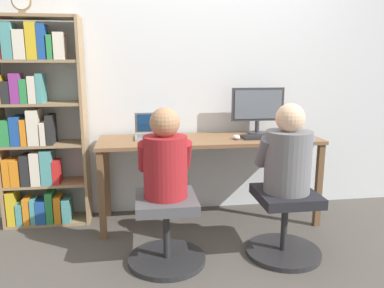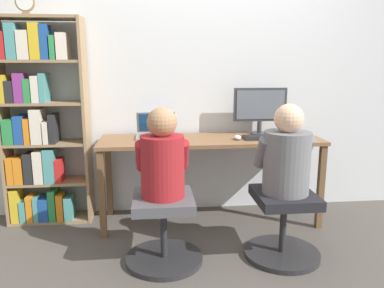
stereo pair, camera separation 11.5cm
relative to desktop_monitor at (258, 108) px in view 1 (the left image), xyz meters
The scene contains 13 objects.
ground_plane 1.17m from the desktop_monitor, 137.67° to the right, with size 14.00×14.00×0.00m, color #4C4742.
wall_back 0.60m from the desktop_monitor, 156.83° to the left, with size 10.00×0.05×2.60m.
desk 0.58m from the desktop_monitor, 162.72° to the right, with size 1.88×0.56×0.75m.
desktop_monitor is the anchor object (origin of this frame).
laptop 0.95m from the desktop_monitor, behind, with size 0.34×0.31×0.21m.
keyboard 0.31m from the desktop_monitor, 83.43° to the right, with size 0.44×0.16×0.03m.
computer_mouse_by_keyboard 0.40m from the desktop_monitor, 137.55° to the right, with size 0.06×0.10×0.04m.
office_chair_left 1.10m from the desktop_monitor, 92.74° to the right, with size 0.55×0.55×0.49m.
office_chair_right 1.41m from the desktop_monitor, 137.73° to the right, with size 0.55×0.55×0.49m.
person_at_monitor 0.86m from the desktop_monitor, 92.75° to the right, with size 0.40×0.32×0.62m.
person_at_laptop 1.23m from the desktop_monitor, 137.87° to the right, with size 0.36×0.30×0.61m.
bookshelf 1.93m from the desktop_monitor, behind, with size 0.71×0.27×1.75m.
desk_clock 2.11m from the desktop_monitor, behind, with size 0.15×0.03×0.17m.
Camera 1 is at (-0.60, -2.81, 1.37)m, focal length 35.00 mm.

